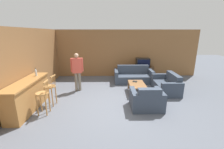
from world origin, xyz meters
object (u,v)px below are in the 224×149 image
at_px(armchair_near, 147,100).
at_px(bottle, 36,72).
at_px(bar_chair_near, 43,96).
at_px(bar_chair_mid, 50,89).
at_px(coffee_table, 137,85).
at_px(loveseat_right, 167,85).
at_px(couch_far, 133,76).
at_px(book_on_table, 135,81).
at_px(person_by_window, 77,70).
at_px(tv_unit, 142,72).
at_px(tv, 143,63).

distance_m(armchair_near, bottle, 3.91).
xyz_separation_m(bar_chair_near, bar_chair_mid, (-0.00, 0.59, 0.00)).
distance_m(armchair_near, coffee_table, 1.33).
distance_m(bar_chair_near, loveseat_right, 4.78).
bearing_deg(bar_chair_mid, bar_chair_near, -89.99).
xyz_separation_m(couch_far, coffee_table, (-0.08, -1.46, 0.06)).
height_order(bar_chair_near, armchair_near, bar_chair_near).
bearing_deg(book_on_table, bar_chair_mid, -157.60).
distance_m(coffee_table, person_by_window, 2.58).
bearing_deg(tv_unit, bar_chair_near, -134.81).
height_order(bar_chair_mid, book_on_table, bar_chair_mid).
bearing_deg(loveseat_right, bar_chair_near, -158.72).
height_order(tv_unit, person_by_window, person_by_window).
bearing_deg(bar_chair_mid, book_on_table, 22.40).
height_order(bar_chair_mid, tv_unit, bar_chair_mid).
bearing_deg(loveseat_right, tv_unit, 105.31).
distance_m(bar_chair_mid, tv_unit, 5.08).
distance_m(bar_chair_mid, person_by_window, 1.54).
xyz_separation_m(bar_chair_near, book_on_table, (3.11, 1.87, -0.16)).
relative_size(bar_chair_near, loveseat_right, 0.73).
relative_size(bar_chair_mid, coffee_table, 0.97).
height_order(bar_chair_near, bar_chair_mid, same).
relative_size(tv_unit, tv, 1.60).
bearing_deg(person_by_window, tv_unit, 31.33).
bearing_deg(person_by_window, bottle, -138.23).
xyz_separation_m(bar_chair_near, tv_unit, (3.86, 3.88, -0.27)).
xyz_separation_m(bar_chair_mid, couch_far, (3.23, 2.48, -0.29)).
xyz_separation_m(couch_far, tv, (0.63, 0.81, 0.56)).
relative_size(bar_chair_near, tv, 1.48).
distance_m(tv_unit, tv, 0.54).
relative_size(loveseat_right, tv_unit, 1.27).
bearing_deg(bar_chair_near, tv_unit, 45.19).
xyz_separation_m(bar_chair_near, tv, (3.86, 3.88, 0.27)).
distance_m(bar_chair_mid, book_on_table, 3.36).
bearing_deg(bar_chair_near, book_on_table, 31.05).
distance_m(loveseat_right, person_by_window, 3.85).
distance_m(tv_unit, bottle, 5.39).
bearing_deg(person_by_window, loveseat_right, -3.08).
relative_size(loveseat_right, bottle, 5.20).
height_order(bar_chair_mid, bottle, bottle).
bearing_deg(bar_chair_mid, coffee_table, 17.81).
bearing_deg(coffee_table, bar_chair_near, -153.05).
relative_size(tv, bottle, 2.55).
distance_m(bar_chair_near, tv_unit, 5.48).
height_order(bar_chair_near, tv, tv).
bearing_deg(book_on_table, couch_far, 84.02).
bearing_deg(armchair_near, couch_far, 90.05).
height_order(bar_chair_near, loveseat_right, bar_chair_near).
bearing_deg(book_on_table, person_by_window, 178.48).
relative_size(armchair_near, tv, 1.43).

